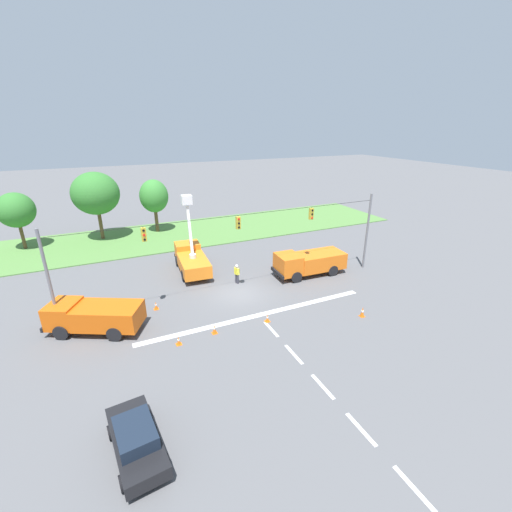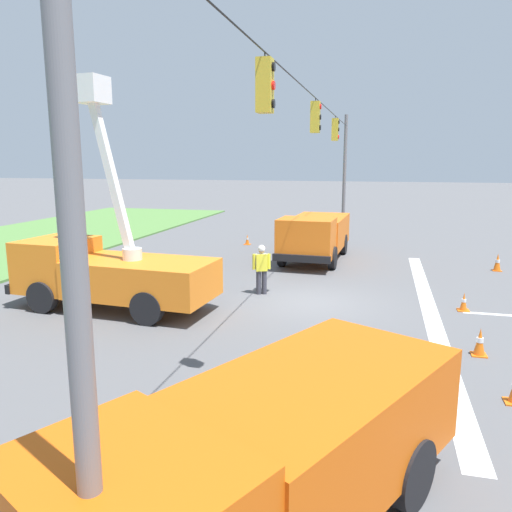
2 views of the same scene
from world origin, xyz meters
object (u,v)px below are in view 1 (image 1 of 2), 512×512
at_px(traffic_cone_near_bucket, 267,318).
at_px(tree_centre, 154,196).
at_px(utility_truck_bucket_lift, 191,258).
at_px(traffic_cone_mid_left, 313,251).
at_px(road_worker, 237,273).
at_px(traffic_cone_lane_edge_a, 214,329).
at_px(utility_truck_support_far, 94,315).
at_px(traffic_cone_foreground_left, 362,312).
at_px(sedan_black, 136,439).
at_px(traffic_cone_foreground_right, 179,341).
at_px(traffic_cone_mid_right, 156,306).
at_px(tree_west, 96,194).
at_px(tree_far_west, 16,210).
at_px(utility_truck_support_near, 309,262).

bearing_deg(traffic_cone_near_bucket, tree_centre, 97.44).
distance_m(utility_truck_bucket_lift, traffic_cone_mid_left, 13.08).
distance_m(road_worker, traffic_cone_lane_edge_a, 7.78).
height_order(utility_truck_bucket_lift, utility_truck_support_far, utility_truck_bucket_lift).
bearing_deg(traffic_cone_lane_edge_a, utility_truck_support_far, 152.98).
bearing_deg(traffic_cone_foreground_left, utility_truck_bucket_lift, 124.25).
relative_size(sedan_black, traffic_cone_near_bucket, 7.63).
relative_size(tree_centre, sedan_black, 1.50).
bearing_deg(sedan_black, road_worker, 53.69).
relative_size(utility_truck_bucket_lift, utility_truck_support_far, 1.10).
height_order(tree_centre, road_worker, tree_centre).
relative_size(traffic_cone_foreground_right, traffic_cone_mid_left, 1.00).
bearing_deg(traffic_cone_mid_left, traffic_cone_near_bucket, -136.56).
bearing_deg(traffic_cone_mid_right, traffic_cone_lane_edge_a, -58.50).
bearing_deg(traffic_cone_foreground_left, tree_west, 121.09).
xyz_separation_m(traffic_cone_mid_left, traffic_cone_lane_edge_a, (-14.36, -9.77, 0.06)).
height_order(tree_west, sedan_black, tree_west).
bearing_deg(road_worker, traffic_cone_foreground_left, -55.43).
xyz_separation_m(tree_far_west, traffic_cone_near_bucket, (17.75, -24.65, -4.13)).
relative_size(utility_truck_bucket_lift, traffic_cone_mid_right, 11.19).
bearing_deg(sedan_black, traffic_cone_near_bucket, 35.79).
bearing_deg(traffic_cone_foreground_left, sedan_black, -163.94).
xyz_separation_m(tree_far_west, traffic_cone_foreground_right, (11.45, -24.70, -4.13)).
distance_m(utility_truck_support_near, utility_truck_support_far, 18.15).
bearing_deg(traffic_cone_foreground_right, utility_truck_support_near, 23.15).
relative_size(tree_centre, traffic_cone_foreground_left, 8.76).
bearing_deg(tree_far_west, tree_west, 0.97).
bearing_deg(tree_centre, road_worker, -78.73).
height_order(utility_truck_support_near, traffic_cone_lane_edge_a, utility_truck_support_near).
distance_m(utility_truck_support_far, traffic_cone_near_bucket, 11.64).
xyz_separation_m(tree_west, utility_truck_bucket_lift, (7.29, -13.80, -4.20)).
height_order(tree_centre, traffic_cone_lane_edge_a, tree_centre).
relative_size(sedan_black, traffic_cone_mid_left, 7.60).
bearing_deg(utility_truck_support_near, utility_truck_support_far, -174.10).
xyz_separation_m(utility_truck_support_far, traffic_cone_near_bucket, (10.96, -3.81, -0.91)).
xyz_separation_m(road_worker, traffic_cone_mid_right, (-7.22, -1.62, -0.69)).
bearing_deg(road_worker, traffic_cone_near_bucket, -93.29).
distance_m(tree_west, traffic_cone_foreground_left, 32.02).
height_order(tree_west, traffic_cone_foreground_left, tree_west).
height_order(tree_far_west, utility_truck_bucket_lift, utility_truck_bucket_lift).
bearing_deg(traffic_cone_mid_right, utility_truck_support_near, 2.55).
height_order(tree_centre, traffic_cone_near_bucket, tree_centre).
distance_m(tree_centre, traffic_cone_foreground_left, 29.28).
xyz_separation_m(utility_truck_support_far, traffic_cone_mid_left, (21.48, 6.14, -0.91)).
bearing_deg(traffic_cone_mid_right, utility_truck_support_far, -163.22).
distance_m(utility_truck_support_far, traffic_cone_foreground_left, 18.56).
relative_size(tree_far_west, tree_west, 0.79).
bearing_deg(utility_truck_support_far, traffic_cone_foreground_right, -39.62).
xyz_separation_m(tree_far_west, tree_centre, (14.48, 0.34, 0.21)).
relative_size(tree_far_west, traffic_cone_mid_left, 10.73).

